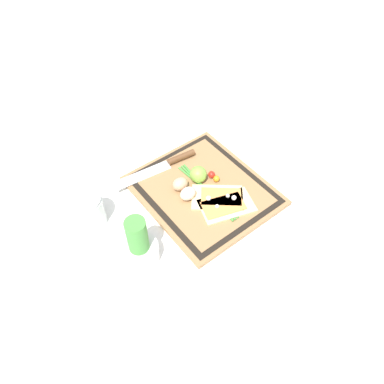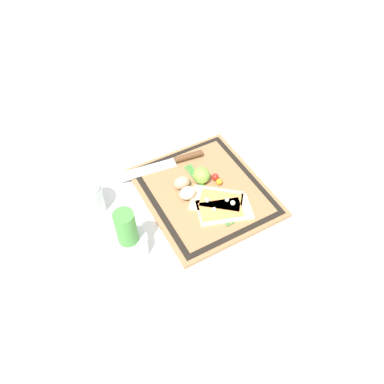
% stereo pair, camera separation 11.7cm
% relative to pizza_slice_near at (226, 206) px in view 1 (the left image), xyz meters
% --- Properties ---
extents(ground_plane, '(6.00, 6.00, 0.00)m').
position_rel_pizza_slice_near_xyz_m(ground_plane, '(0.10, 0.01, -0.02)').
color(ground_plane, white).
extents(cutting_board, '(0.42, 0.37, 0.02)m').
position_rel_pizza_slice_near_xyz_m(cutting_board, '(0.10, 0.01, -0.01)').
color(cutting_board, '#997047').
rests_on(cutting_board, ground_plane).
extents(pizza_slice_near, '(0.15, 0.19, 0.02)m').
position_rel_pizza_slice_near_xyz_m(pizza_slice_near, '(0.00, 0.00, 0.00)').
color(pizza_slice_near, beige).
rests_on(pizza_slice_near, cutting_board).
extents(pizza_slice_far, '(0.18, 0.19, 0.02)m').
position_rel_pizza_slice_near_xyz_m(pizza_slice_far, '(0.04, -0.00, 0.00)').
color(pizza_slice_far, beige).
rests_on(pizza_slice_far, cutting_board).
extents(knife, '(0.07, 0.30, 0.02)m').
position_rel_pizza_slice_near_xyz_m(knife, '(0.26, 0.03, 0.00)').
color(knife, silver).
rests_on(knife, cutting_board).
extents(egg_brown, '(0.04, 0.05, 0.04)m').
position_rel_pizza_slice_near_xyz_m(egg_brown, '(0.15, 0.07, 0.02)').
color(egg_brown, tan).
rests_on(egg_brown, cutting_board).
extents(egg_pink, '(0.04, 0.05, 0.04)m').
position_rel_pizza_slice_near_xyz_m(egg_pink, '(0.10, 0.07, 0.02)').
color(egg_pink, beige).
rests_on(egg_pink, cutting_board).
extents(lime, '(0.06, 0.06, 0.06)m').
position_rel_pizza_slice_near_xyz_m(lime, '(0.14, -0.00, 0.02)').
color(lime, '#7FB742').
rests_on(lime, cutting_board).
extents(cherry_tomato_red, '(0.02, 0.02, 0.02)m').
position_rel_pizza_slice_near_xyz_m(cherry_tomato_red, '(0.12, -0.04, 0.01)').
color(cherry_tomato_red, red).
rests_on(cherry_tomato_red, cutting_board).
extents(cherry_tomato_yellow, '(0.02, 0.02, 0.02)m').
position_rel_pizza_slice_near_xyz_m(cherry_tomato_yellow, '(0.10, -0.05, 0.01)').
color(cherry_tomato_yellow, orange).
rests_on(cherry_tomato_yellow, cutting_board).
extents(scallion_bunch, '(0.28, 0.03, 0.01)m').
position_rel_pizza_slice_near_xyz_m(scallion_bunch, '(0.08, 0.00, -0.00)').
color(scallion_bunch, '#47933D').
rests_on(scallion_bunch, cutting_board).
extents(herb_pot, '(0.10, 0.10, 0.17)m').
position_rel_pizza_slice_near_xyz_m(herb_pot, '(0.02, 0.30, 0.04)').
color(herb_pot, white).
rests_on(herb_pot, ground_plane).
extents(sauce_jar, '(0.09, 0.09, 0.11)m').
position_rel_pizza_slice_near_xyz_m(sauce_jar, '(0.22, 0.35, 0.02)').
color(sauce_jar, silver).
rests_on(sauce_jar, ground_plane).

